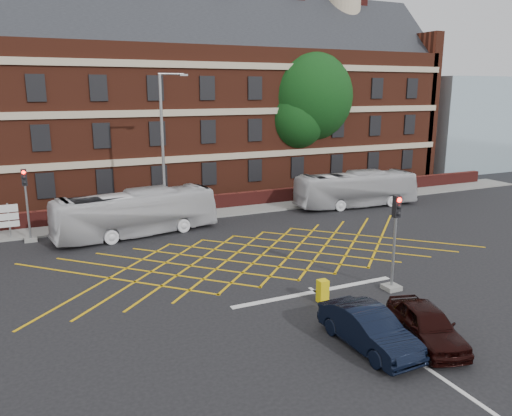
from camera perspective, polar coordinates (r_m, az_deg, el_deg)
name	(u,v)px	position (r m, az deg, el deg)	size (l,w,h in m)	color
ground	(279,267)	(25.27, 2.63, -6.74)	(120.00, 120.00, 0.00)	black
victorian_building	(165,100)	(44.48, -10.39, 12.07)	(51.00, 12.17, 20.40)	#532215
boundary_wall	(197,204)	(36.68, -6.73, 0.47)	(56.00, 0.50, 1.10)	#521815
far_pavement	(202,213)	(35.87, -6.21, -0.62)	(60.00, 3.00, 0.12)	slate
glass_block	(461,123)	(61.68, 22.41, 8.96)	(14.00, 10.00, 10.00)	#99B2BF
box_junction_hatching	(262,255)	(26.96, 0.67, -5.40)	(11.50, 0.12, 0.02)	#CC990C
stop_line	(315,292)	(22.44, 6.79, -9.47)	(8.00, 0.30, 0.02)	silver
centre_line	(420,363)	(17.82, 18.21, -16.49)	(0.15, 14.00, 0.02)	silver
bus_left	(136,213)	(31.13, -13.52, -0.57)	(2.32, 9.93, 2.77)	silver
bus_right	(356,189)	(38.55, 11.37, 2.12)	(2.24, 9.58, 2.67)	silver
car_navy	(369,329)	(18.03, 12.76, -13.29)	(1.47, 4.21, 1.39)	black
car_maroon	(426,324)	(18.89, 18.89, -12.48)	(1.60, 3.98, 1.35)	black
deciduous_tree	(306,103)	(44.87, 5.72, 11.85)	(8.17, 8.08, 12.15)	black
traffic_light_near	(394,252)	(22.74, 15.47, -4.85)	(0.70, 0.70, 4.27)	slate
traffic_light_far	(28,212)	(31.81, -24.62, -0.43)	(0.70, 0.70, 4.27)	slate
street_lamp	(165,176)	(32.08, -10.37, 3.66)	(2.25, 1.00, 9.68)	slate
direction_signs	(9,217)	(32.78, -26.43, -0.93)	(1.10, 0.16, 2.20)	gray
utility_cabinet	(323,291)	(21.31, 7.62, -9.39)	(0.42, 0.39, 0.97)	#DDC00D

